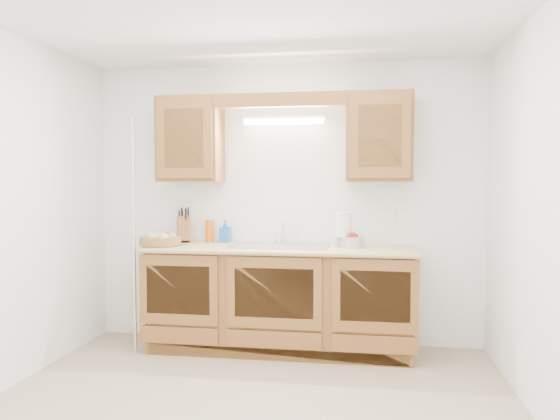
% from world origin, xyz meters
% --- Properties ---
extents(room, '(3.52, 3.50, 2.50)m').
position_xyz_m(room, '(0.00, 0.00, 1.25)').
color(room, tan).
rests_on(room, ground).
extents(base_cabinets, '(2.20, 0.60, 0.86)m').
position_xyz_m(base_cabinets, '(0.00, 1.20, 0.44)').
color(base_cabinets, brown).
rests_on(base_cabinets, ground).
extents(countertop, '(2.30, 0.63, 0.04)m').
position_xyz_m(countertop, '(0.00, 1.19, 0.88)').
color(countertop, tan).
rests_on(countertop, base_cabinets).
extents(upper_cabinet_left, '(0.55, 0.33, 0.75)m').
position_xyz_m(upper_cabinet_left, '(-0.83, 1.33, 1.83)').
color(upper_cabinet_left, brown).
rests_on(upper_cabinet_left, room).
extents(upper_cabinet_right, '(0.55, 0.33, 0.75)m').
position_xyz_m(upper_cabinet_right, '(0.83, 1.33, 1.83)').
color(upper_cabinet_right, brown).
rests_on(upper_cabinet_right, room).
extents(valance, '(2.20, 0.05, 0.12)m').
position_xyz_m(valance, '(0.00, 1.19, 2.14)').
color(valance, brown).
rests_on(valance, room).
extents(fluorescent_fixture, '(0.76, 0.08, 0.08)m').
position_xyz_m(fluorescent_fixture, '(0.00, 1.42, 2.00)').
color(fluorescent_fixture, white).
rests_on(fluorescent_fixture, room).
extents(sink, '(0.84, 0.46, 0.36)m').
position_xyz_m(sink, '(0.00, 1.21, 0.83)').
color(sink, '#9E9EA3').
rests_on(sink, countertop).
extents(wire_shelf_pole, '(0.03, 0.03, 2.00)m').
position_xyz_m(wire_shelf_pole, '(-1.20, 0.94, 1.00)').
color(wire_shelf_pole, silver).
rests_on(wire_shelf_pole, ground).
extents(outlet_plate, '(0.08, 0.01, 0.12)m').
position_xyz_m(outlet_plate, '(0.95, 1.49, 1.15)').
color(outlet_plate, white).
rests_on(outlet_plate, room).
extents(fruit_basket, '(0.38, 0.38, 0.11)m').
position_xyz_m(fruit_basket, '(-1.03, 1.10, 0.95)').
color(fruit_basket, '#A37641').
rests_on(fruit_basket, countertop).
extents(knife_block, '(0.18, 0.22, 0.33)m').
position_xyz_m(knife_block, '(-0.93, 1.39, 1.02)').
color(knife_block, brown).
rests_on(knife_block, countertop).
extents(orange_canister, '(0.08, 0.08, 0.22)m').
position_xyz_m(orange_canister, '(-0.69, 1.44, 1.01)').
color(orange_canister, orange).
rests_on(orange_canister, countertop).
extents(soap_bottle, '(0.10, 0.10, 0.20)m').
position_xyz_m(soap_bottle, '(-0.54, 1.43, 1.00)').
color(soap_bottle, blue).
rests_on(soap_bottle, countertop).
extents(sponge, '(0.11, 0.09, 0.02)m').
position_xyz_m(sponge, '(0.60, 1.44, 0.91)').
color(sponge, '#CC333F').
rests_on(sponge, countertop).
extents(paper_towel, '(0.18, 0.18, 0.35)m').
position_xyz_m(paper_towel, '(0.54, 1.27, 1.04)').
color(paper_towel, silver).
rests_on(paper_towel, countertop).
extents(apple_bowl, '(0.31, 0.31, 0.12)m').
position_xyz_m(apple_bowl, '(0.59, 1.24, 0.95)').
color(apple_bowl, silver).
rests_on(apple_bowl, countertop).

